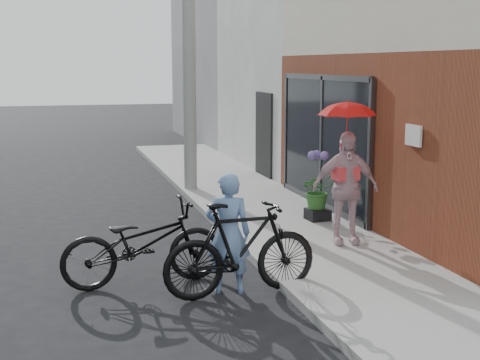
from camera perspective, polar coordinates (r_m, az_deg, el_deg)
name	(u,v)px	position (r m, az deg, el deg)	size (l,w,h in m)	color
ground	(201,282)	(8.89, -3.35, -8.65)	(80.00, 80.00, 0.00)	black
sidewalk	(297,231)	(11.30, 4.90, -4.32)	(2.20, 24.00, 0.12)	#969690
curb	(231,235)	(10.95, -0.81, -4.74)	(0.12, 24.00, 0.12)	#9E9E99
plaster_building	(382,40)	(19.46, 12.02, 11.65)	(8.00, 6.00, 7.00)	white
east_building_far	(294,46)	(25.86, 4.67, 11.33)	(8.00, 8.00, 7.00)	gray
utility_pole	(189,32)	(14.55, -4.39, 12.51)	(0.28, 0.28, 7.00)	#9E9E99
officer	(228,233)	(8.26, -1.02, -4.58)	(0.56, 0.36, 1.52)	#7092C8
bike_left	(143,244)	(8.69, -8.30, -5.39)	(0.73, 2.10, 1.10)	black
bike_right	(241,249)	(8.21, 0.06, -5.90)	(0.56, 1.97, 1.18)	black
kimono_woman	(345,188)	(10.20, 8.97, -0.67)	(1.00, 0.42, 1.71)	beige
parasol	(347,107)	(10.06, 9.15, 6.17)	(0.82, 0.82, 0.72)	red
planter	(318,214)	(11.82, 6.63, -2.93)	(0.37, 0.37, 0.20)	black
potted_plant	(318,190)	(11.74, 6.68, -0.85)	(0.61, 0.53, 0.68)	#326C2B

